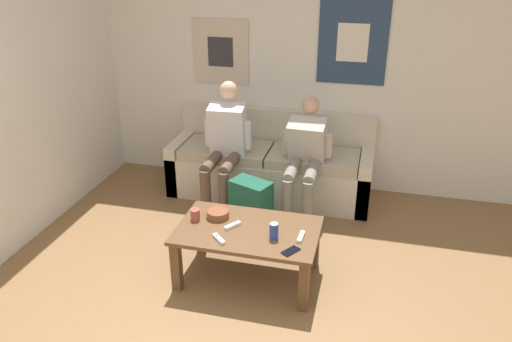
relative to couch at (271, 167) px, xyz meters
The scene contains 13 objects.
wall_back 1.06m from the couch, 64.87° to the left, with size 10.00×0.07×2.55m.
couch is the anchor object (origin of this frame).
coffee_table 1.48m from the couch, 84.20° to the right, with size 1.07×0.66×0.44m.
person_seated_adult 0.64m from the couch, 134.21° to the right, with size 0.47×0.80×1.22m.
person_seated_teen 0.63m from the couch, 43.47° to the right, with size 0.47×0.85×1.11m.
backpack 0.77m from the couch, 91.36° to the right, with size 0.41×0.34×0.48m.
ceramic_bowl 1.37m from the couch, 95.27° to the right, with size 0.18×0.18×0.06m.
pillar_candle 1.48m from the couch, 101.11° to the right, with size 0.07×0.07×0.10m.
drink_can_blue 1.61m from the couch, 76.66° to the right, with size 0.07×0.07×0.12m.
game_controller_near_left 1.48m from the couch, 88.83° to the right, with size 0.11×0.14×0.03m.
game_controller_near_right 1.68m from the couch, 90.45° to the right, with size 0.13×0.12×0.03m.
game_controller_far_center 1.61m from the couch, 69.53° to the right, with size 0.04×0.15×0.03m.
cell_phone 1.77m from the couch, 72.92° to the right, with size 0.13×0.15×0.01m.
Camera 1 is at (0.84, -2.11, 2.41)m, focal length 35.00 mm.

